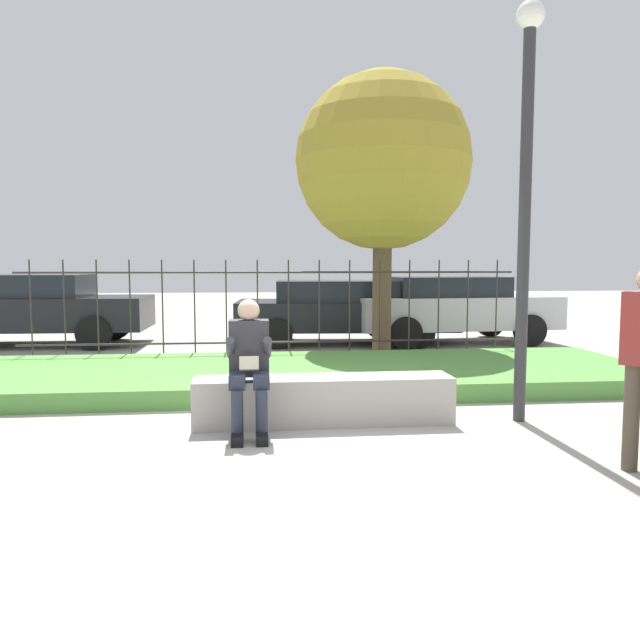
{
  "coord_description": "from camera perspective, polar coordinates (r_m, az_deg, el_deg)",
  "views": [
    {
      "loc": [
        -0.36,
        -6.17,
        1.6
      ],
      "look_at": [
        0.66,
        3.02,
        0.78
      ],
      "focal_mm": 35.0,
      "sensor_mm": 36.0,
      "label": 1
    }
  ],
  "objects": [
    {
      "name": "iron_fence",
      "position": [
        10.2,
        -4.31,
        0.98
      ],
      "size": [
        8.08,
        0.03,
        1.68
      ],
      "color": "#332D28",
      "rests_on": "ground_plane"
    },
    {
      "name": "grass_berm",
      "position": [
        8.49,
        -3.83,
        -5.04
      ],
      "size": [
        10.08,
        2.96,
        0.23
      ],
      "color": "#569342",
      "rests_on": "ground_plane"
    },
    {
      "name": "car_parked_center",
      "position": [
        12.73,
        2.14,
        0.97
      ],
      "size": [
        4.51,
        2.16,
        1.28
      ],
      "rotation": [
        0.0,
        0.0,
        -0.07
      ],
      "color": "black",
      "rests_on": "ground_plane"
    },
    {
      "name": "ground_plane",
      "position": [
        6.39,
        -2.96,
        -9.47
      ],
      "size": [
        60.0,
        60.0,
        0.0
      ],
      "primitive_type": "plane",
      "color": "#A8A399"
    },
    {
      "name": "street_lamp",
      "position": [
        6.7,
        18.31,
        12.9
      ],
      "size": [
        0.28,
        0.28,
        4.17
      ],
      "color": "#2D2D30",
      "rests_on": "ground_plane"
    },
    {
      "name": "person_seated_reader",
      "position": [
        5.96,
        -6.5,
        -3.68
      ],
      "size": [
        0.42,
        0.73,
        1.27
      ],
      "color": "black",
      "rests_on": "ground_plane"
    },
    {
      "name": "stone_bench",
      "position": [
        6.37,
        0.33,
        -7.55
      ],
      "size": [
        2.61,
        0.5,
        0.47
      ],
      "color": "#ADA89E",
      "rests_on": "ground_plane"
    },
    {
      "name": "car_parked_left",
      "position": [
        13.64,
        -24.96,
        1.06
      ],
      "size": [
        4.51,
        1.98,
        1.41
      ],
      "rotation": [
        0.0,
        0.0,
        -0.02
      ],
      "color": "black",
      "rests_on": "ground_plane"
    },
    {
      "name": "tree_behind_fence",
      "position": [
        11.39,
        5.78,
        14.12
      ],
      "size": [
        3.1,
        3.1,
        4.97
      ],
      "color": "brown",
      "rests_on": "ground_plane"
    },
    {
      "name": "car_parked_right",
      "position": [
        13.09,
        11.8,
        1.18
      ],
      "size": [
        4.24,
        2.17,
        1.36
      ],
      "rotation": [
        0.0,
        0.0,
        0.07
      ],
      "color": "#B7B7BC",
      "rests_on": "ground_plane"
    }
  ]
}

